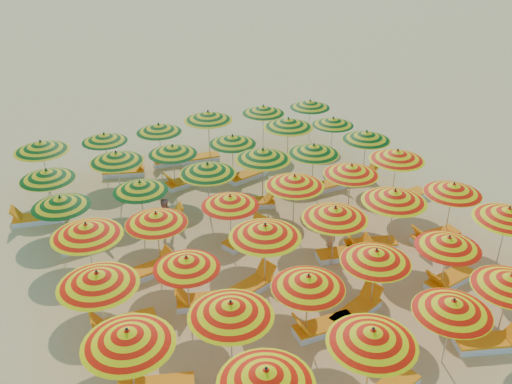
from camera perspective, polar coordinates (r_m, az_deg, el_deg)
ground at (r=19.36m, az=0.67°, el=-4.81°), size 120.00×120.00×0.00m
umbrella_1 at (r=11.95m, az=1.01°, el=-17.96°), size 2.26×2.26×2.15m
umbrella_2 at (r=13.03m, az=11.58°, el=-13.96°), size 2.43×2.43×2.15m
umbrella_3 at (r=14.50m, az=19.11°, el=-10.75°), size 2.13×2.13×2.02m
umbrella_4 at (r=15.83m, az=24.11°, el=-8.13°), size 2.32×2.32×2.04m
umbrella_6 at (r=12.99m, az=-12.71°, el=-13.98°), size 2.74×2.74×2.21m
umbrella_7 at (r=13.46m, az=-2.55°, el=-11.62°), size 2.56×2.56×2.17m
umbrella_8 at (r=14.55m, az=5.26°, el=-8.91°), size 1.95×1.95×2.02m
umbrella_9 at (r=15.70m, az=11.92°, el=-6.28°), size 2.11×2.11×2.05m
umbrella_10 at (r=16.94m, az=18.71°, el=-4.79°), size 1.97×1.97×1.97m
umbrella_11 at (r=18.64m, az=23.92°, el=-2.00°), size 2.55×2.55×2.18m
umbrella_12 at (r=14.86m, az=-15.58°, el=-8.37°), size 2.39×2.39×2.19m
umbrella_13 at (r=15.42m, az=-6.97°, el=-7.02°), size 1.85×1.85×1.93m
umbrella_14 at (r=16.16m, az=0.92°, el=-3.91°), size 2.74×2.74×2.21m
umbrella_15 at (r=17.32m, az=7.92°, el=-2.09°), size 2.66×2.66×2.14m
umbrella_16 at (r=18.50m, az=13.70°, el=-0.40°), size 2.14×2.14×2.20m
umbrella_17 at (r=19.84m, az=19.13°, el=0.32°), size 2.06×2.06×2.03m
umbrella_18 at (r=16.95m, az=-16.61°, el=-3.65°), size 2.68×2.68×2.19m
umbrella_19 at (r=17.36m, az=-9.96°, el=-2.58°), size 2.18×2.18×2.02m
umbrella_20 at (r=18.14m, az=-2.61°, el=-0.86°), size 2.40×2.40×1.98m
umbrella_21 at (r=19.10m, az=3.88°, el=1.13°), size 2.42×2.42×2.13m
umbrella_22 at (r=20.22m, az=9.52°, el=2.22°), size 2.24×2.24×2.07m
umbrella_23 at (r=21.51m, az=13.95°, el=3.60°), size 2.27×2.27×2.16m
umbrella_24 at (r=19.09m, az=-18.96°, el=-0.93°), size 2.45×2.45×1.98m
umbrella_25 at (r=19.41m, az=-11.52°, el=0.56°), size 2.26×2.26×1.97m
umbrella_26 at (r=19.98m, az=-4.86°, el=2.35°), size 2.14×2.14×2.13m
umbrella_27 at (r=20.86m, az=0.69°, el=3.78°), size 2.25×2.25×2.20m
umbrella_28 at (r=21.67m, az=5.79°, el=4.28°), size 2.51×2.51×2.08m
umbrella_29 at (r=23.22m, az=10.98°, el=5.55°), size 2.11×2.11×2.07m
umbrella_30 at (r=20.96m, az=-20.18°, el=1.65°), size 2.09×2.09×2.03m
umbrella_31 at (r=21.47m, az=-13.79°, el=3.43°), size 2.41×2.41×2.10m
umbrella_32 at (r=21.96m, az=-8.35°, el=4.20°), size 2.43×2.43×1.98m
umbrella_33 at (r=22.61m, az=-2.37°, el=5.25°), size 2.47×2.47×2.00m
umbrella_34 at (r=23.81m, az=3.25°, el=6.93°), size 2.34×2.34×2.21m
umbrella_35 at (r=24.94m, az=7.71°, el=7.02°), size 2.36×2.36×1.90m
umbrella_36 at (r=23.04m, az=-20.69°, el=4.32°), size 2.67×2.67×2.20m
umbrella_37 at (r=23.74m, az=-14.93°, el=5.29°), size 2.29×2.29×1.93m
umbrella_38 at (r=24.07m, az=-9.70°, el=6.32°), size 2.24×2.24×2.00m
umbrella_39 at (r=24.61m, az=-4.81°, el=7.60°), size 2.26×2.26×2.22m
umbrella_40 at (r=25.73m, az=0.73°, el=8.24°), size 2.44×2.44×2.04m
umbrella_41 at (r=26.78m, az=5.42°, el=8.76°), size 2.00×2.00×1.96m
lounger_3 at (r=16.37m, az=22.36°, el=-13.74°), size 1.83×1.15×0.69m
lounger_6 at (r=15.75m, az=6.72°, el=-13.26°), size 1.77×0.70×0.69m
lounger_7 at (r=16.39m, az=10.03°, el=-11.62°), size 1.83×1.08×0.69m
lounger_8 at (r=18.21m, az=18.74°, el=-8.32°), size 1.80×0.82×0.69m
lounger_9 at (r=16.13m, az=-13.13°, el=-12.75°), size 1.77×0.71×0.69m
lounger_10 at (r=16.55m, az=-5.12°, el=-10.79°), size 1.83×1.09×0.69m
lounger_11 at (r=16.98m, az=-0.62°, el=-9.51°), size 1.83×1.05×0.69m
lounger_12 at (r=18.63m, az=8.84°, el=-6.08°), size 1.82×0.98×0.69m
lounger_13 at (r=19.22m, az=11.26°, el=-5.16°), size 1.83×1.09×0.69m
lounger_14 at (r=20.17m, az=17.39°, el=-4.27°), size 1.76×0.66×0.69m
lounger_15 at (r=17.94m, az=-10.83°, el=-7.76°), size 1.79×0.79×0.69m
lounger_16 at (r=19.22m, az=-0.97°, el=-4.54°), size 1.82×1.17×0.69m
lounger_17 at (r=20.52m, az=8.18°, el=-2.57°), size 1.76×0.65×0.69m
lounger_18 at (r=22.42m, az=14.80°, el=-0.47°), size 1.79×0.78×0.69m
lounger_19 at (r=19.77m, az=-16.47°, el=-4.83°), size 1.77×0.69×0.69m
lounger_20 at (r=20.39m, az=-9.58°, el=-2.91°), size 1.80×0.84×0.69m
lounger_21 at (r=21.29m, az=-0.29°, el=-1.05°), size 1.82×1.20×0.69m
lounger_22 at (r=22.63m, az=6.98°, el=0.59°), size 1.74×0.60×0.69m
lounger_23 at (r=23.48m, az=9.91°, el=1.42°), size 1.83×1.07×0.69m
lounger_24 at (r=21.72m, az=-21.05°, el=-2.47°), size 1.82×0.94×0.69m
lounger_25 at (r=22.98m, az=-7.10°, el=1.03°), size 1.81×0.88×0.69m
lounger_26 at (r=23.31m, az=-0.97°, el=1.66°), size 1.81×0.92×0.69m
lounger_27 at (r=24.24m, az=-12.98°, el=1.99°), size 1.83×1.14×0.69m
lounger_28 at (r=24.87m, az=-8.34°, el=3.12°), size 1.80×0.82×0.69m
lounger_29 at (r=24.97m, az=-5.79°, el=3.39°), size 1.79×0.81×0.69m
beachgoer_b at (r=19.55m, az=-9.14°, el=-2.50°), size 0.74×0.62×1.37m
beachgoer_a at (r=18.53m, az=7.40°, el=-3.95°), size 0.65×0.64×1.51m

